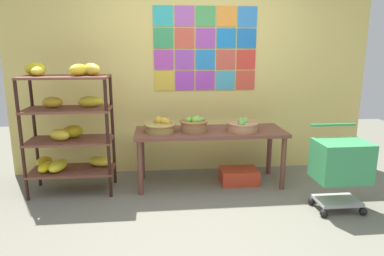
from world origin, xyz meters
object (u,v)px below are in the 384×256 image
display_table (210,137)px  fruit_basket_centre (194,124)px  banana_shelf_unit (68,123)px  fruit_basket_back_right (160,126)px  produce_crate_under_table (239,176)px  fruit_basket_left (243,126)px  shopping_cart (341,164)px

display_table → fruit_basket_centre: fruit_basket_centre is taller
banana_shelf_unit → fruit_basket_back_right: banana_shelf_unit is taller
fruit_basket_centre → produce_crate_under_table: 0.86m
fruit_basket_left → produce_crate_under_table: bearing=104.3°
banana_shelf_unit → display_table: bearing=2.1°
display_table → fruit_basket_left: 0.40m
fruit_basket_centre → shopping_cart: size_ratio=0.39×
display_table → fruit_basket_left: fruit_basket_left is taller
display_table → fruit_basket_centre: size_ratio=5.32×
display_table → shopping_cart: shopping_cart is taller
fruit_basket_back_right → fruit_basket_centre: fruit_basket_centre is taller
produce_crate_under_table → shopping_cart: (0.82, -0.81, 0.40)m
fruit_basket_left → fruit_basket_back_right: (-0.95, 0.07, -0.00)m
shopping_cart → fruit_basket_back_right: bearing=148.3°
display_table → shopping_cart: size_ratio=2.05×
banana_shelf_unit → fruit_basket_centre: bearing=1.0°
display_table → shopping_cart: (1.18, -0.83, -0.09)m
fruit_basket_back_right → shopping_cart: size_ratio=0.43×
fruit_basket_left → display_table: bearing=168.9°
produce_crate_under_table → shopping_cart: shopping_cart is taller
display_table → produce_crate_under_table: 0.61m
fruit_basket_left → fruit_basket_centre: bearing=176.0°
banana_shelf_unit → fruit_basket_back_right: 1.02m
fruit_basket_back_right → shopping_cart: bearing=-25.3°
fruit_basket_left → shopping_cart: size_ratio=0.43×
display_table → produce_crate_under_table: (0.36, -0.02, -0.50)m
banana_shelf_unit → produce_crate_under_table: 2.08m
fruit_basket_centre → produce_crate_under_table: size_ratio=0.74×
banana_shelf_unit → fruit_basket_left: (1.97, -0.02, -0.07)m
fruit_basket_left → fruit_basket_centre: fruit_basket_centre is taller
banana_shelf_unit → shopping_cart: 2.90m
produce_crate_under_table → fruit_basket_centre: bearing=-178.8°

